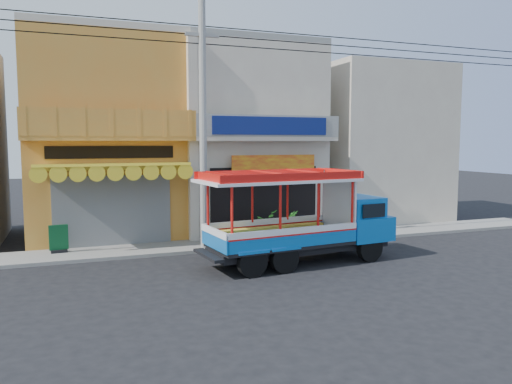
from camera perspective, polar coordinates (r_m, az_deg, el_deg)
ground at (r=15.43m, az=0.87°, el=-8.98°), size 90.00×90.00×0.00m
sidewalk at (r=19.09m, az=-3.55°, el=-5.93°), size 30.00×2.00×0.12m
shophouse_left at (r=21.90m, az=-16.85°, el=5.99°), size 6.00×7.50×8.24m
shophouse_right at (r=23.09m, az=-1.74°, el=6.20°), size 6.00×6.75×8.24m
party_pilaster at (r=19.26m, az=-7.23°, el=5.93°), size 0.35×0.30×8.00m
filler_building_right at (r=26.23m, az=12.93°, el=5.34°), size 6.00×6.00×7.60m
utility_pole at (r=17.83m, az=-5.63°, el=9.29°), size 28.00×0.26×9.00m
songthaew_truck at (r=16.38m, az=6.41°, el=-2.97°), size 6.63×2.75×3.01m
green_sign at (r=18.54m, az=-21.62°, el=-5.22°), size 0.63×0.34×0.97m
potted_plant_a at (r=19.93m, az=1.03°, el=-3.66°), size 1.29×1.29×1.09m
potted_plant_c at (r=20.64m, az=4.22°, el=-3.50°), size 0.62×0.62×0.98m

